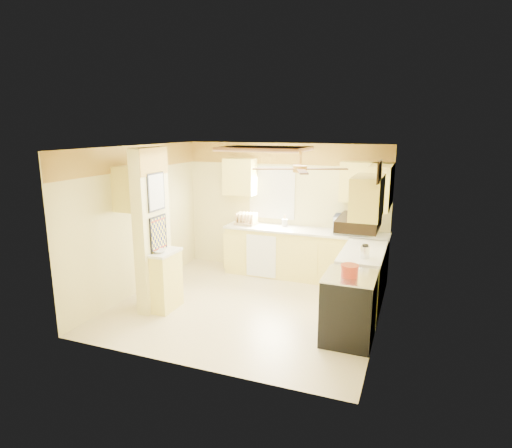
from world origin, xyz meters
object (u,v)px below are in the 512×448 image
at_px(dutch_oven, 350,271).
at_px(kettle, 365,252).
at_px(bowl, 160,251).
at_px(stove, 349,308).
at_px(microwave, 351,225).

xyz_separation_m(dutch_oven, kettle, (0.09, 0.79, 0.04)).
xyz_separation_m(bowl, kettle, (2.92, 0.83, 0.07)).
xyz_separation_m(stove, microwave, (-0.33, 2.13, 0.64)).
distance_m(dutch_oven, kettle, 0.80).
distance_m(bowl, dutch_oven, 2.83).
bearing_deg(stove, dutch_oven, -96.35).
relative_size(stove, kettle, 4.51).
bearing_deg(microwave, bowl, 38.46).
bearing_deg(microwave, kettle, 103.45).
bearing_deg(dutch_oven, bowl, -179.18).
bearing_deg(kettle, dutch_oven, -96.73).
distance_m(microwave, dutch_oven, 2.21).
distance_m(bowl, kettle, 3.04).
height_order(dutch_oven, kettle, kettle).
xyz_separation_m(microwave, bowl, (-2.51, -2.22, -0.14)).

